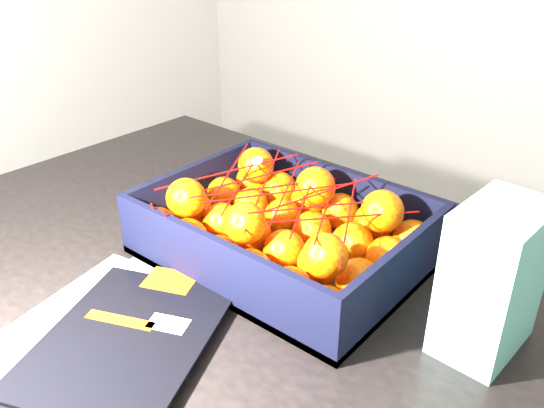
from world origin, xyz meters
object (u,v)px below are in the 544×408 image
Objects in this scene: table at (241,293)px; retail_carton at (492,279)px; produce_crate at (284,240)px; magazine_stack at (110,330)px.

retail_carton is at bearing 3.72° from table.
retail_carton is at bearing 0.35° from produce_crate.
magazine_stack is at bearing -100.33° from produce_crate.
table is at bearing -172.91° from retail_carton.
produce_crate reaches higher than table.
produce_crate is at bearing 79.67° from magazine_stack.
table is 0.30m from magazine_stack.
magazine_stack is 0.31m from produce_crate.
magazine_stack is 1.66× the size of retail_carton.
produce_crate is (0.06, 0.31, 0.02)m from magazine_stack.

